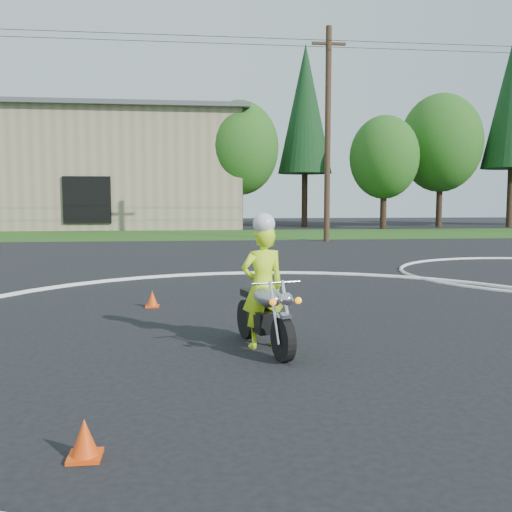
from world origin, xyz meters
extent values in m
plane|color=black|center=(0.00, 0.00, 0.00)|extent=(120.00, 120.00, 0.00)
cube|color=#1E4714|center=(0.00, 27.00, 0.01)|extent=(120.00, 10.00, 0.02)
torus|color=silver|center=(0.00, 3.00, 0.01)|extent=(12.12, 12.12, 0.12)
cylinder|color=black|center=(-0.48, 0.79, 0.27)|extent=(0.23, 0.54, 0.53)
cylinder|color=black|center=(-0.79, 2.00, 0.27)|extent=(0.23, 0.54, 0.53)
cube|color=black|center=(-0.65, 1.44, 0.36)|extent=(0.36, 0.54, 0.27)
ellipsoid|color=#9F9FA4|center=(-0.60, 1.27, 0.69)|extent=(0.45, 0.63, 0.25)
cube|color=black|center=(-0.71, 1.70, 0.66)|extent=(0.35, 0.57, 0.09)
cylinder|color=silver|center=(-0.58, 0.84, 0.58)|extent=(0.12, 0.32, 0.72)
cylinder|color=white|center=(-0.42, 0.88, 0.58)|extent=(0.12, 0.32, 0.72)
cube|color=silver|center=(-0.48, 0.78, 0.55)|extent=(0.17, 0.22, 0.04)
cylinder|color=white|center=(-0.54, 1.01, 0.91)|extent=(0.61, 0.18, 0.03)
sphere|color=silver|center=(-0.46, 0.71, 0.76)|extent=(0.16, 0.16, 0.16)
sphere|color=orange|center=(-0.62, 0.68, 0.73)|extent=(0.08, 0.08, 0.08)
sphere|color=orange|center=(-0.31, 0.76, 0.73)|extent=(0.08, 0.08, 0.08)
cylinder|color=#B9B9BF|center=(-0.60, 1.82, 0.27)|extent=(0.24, 0.71, 0.07)
imported|color=#CCFF1A|center=(-0.64, 1.50, 0.79)|extent=(0.65, 0.51, 1.58)
sphere|color=silver|center=(-0.63, 1.46, 1.60)|extent=(0.28, 0.28, 0.28)
cone|color=#ED450C|center=(-2.35, -1.54, 0.15)|extent=(0.22, 0.22, 0.30)
cube|color=#ED450C|center=(-2.35, -1.54, 0.01)|extent=(0.24, 0.24, 0.03)
cone|color=#ED450C|center=(-2.23, 4.51, 0.15)|extent=(0.22, 0.22, 0.30)
cube|color=#ED450C|center=(-2.23, 4.51, 0.01)|extent=(0.24, 0.24, 0.03)
cube|color=black|center=(-8.00, 31.90, 2.00)|extent=(3.00, 0.16, 3.00)
cylinder|color=#382619|center=(2.00, 34.00, 1.62)|extent=(0.44, 0.44, 3.24)
ellipsoid|color=#1E5116|center=(2.00, 34.00, 5.58)|extent=(5.40, 5.40, 6.48)
cylinder|color=#382619|center=(7.00, 36.00, 1.98)|extent=(0.44, 0.44, 3.96)
cone|color=black|center=(7.00, 36.00, 8.63)|extent=(3.96, 3.96, 9.35)
cylinder|color=#382619|center=(12.00, 33.00, 1.44)|extent=(0.44, 0.44, 2.88)
ellipsoid|color=#1E5116|center=(12.00, 33.00, 4.96)|extent=(4.80, 4.80, 5.76)
cylinder|color=#382619|center=(17.00, 35.00, 1.80)|extent=(0.44, 0.44, 3.60)
ellipsoid|color=#1E5116|center=(17.00, 35.00, 6.20)|extent=(6.00, 6.00, 7.20)
cylinder|color=#382619|center=(22.00, 34.00, 2.16)|extent=(0.44, 0.44, 4.32)
cylinder|color=#382619|center=(-2.00, 35.00, 1.44)|extent=(0.44, 0.44, 2.88)
ellipsoid|color=#1E5116|center=(-2.00, 35.00, 4.96)|extent=(4.80, 4.80, 5.76)
cylinder|color=#473321|center=(5.00, 21.00, 5.00)|extent=(0.28, 0.28, 10.00)
cube|color=#473321|center=(5.00, 21.00, 9.20)|extent=(1.60, 0.12, 0.12)
cylinder|color=black|center=(-5.00, 20.45, 9.20)|extent=(20.00, 0.02, 0.02)
cylinder|color=black|center=(-5.00, 21.55, 9.20)|extent=(20.00, 0.02, 0.02)
camera|label=1|loc=(-1.57, -5.68, 1.87)|focal=40.00mm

